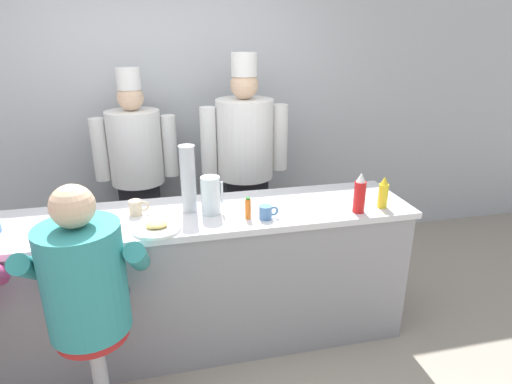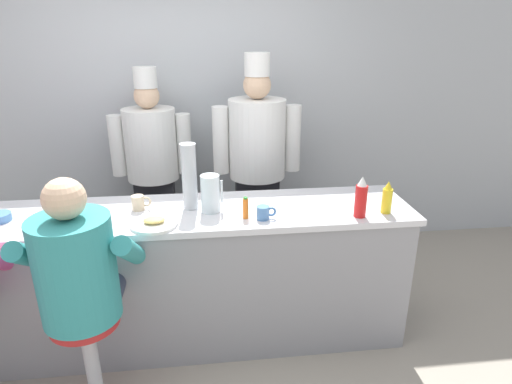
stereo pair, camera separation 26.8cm
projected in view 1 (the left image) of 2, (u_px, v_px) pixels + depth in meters
ground_plane at (185, 374)px, 2.70m from camera, size 20.00×20.00×0.00m
wall_back at (162, 112)px, 3.80m from camera, size 10.00×0.06×2.70m
diner_counter at (177, 281)px, 2.81m from camera, size 3.07×0.63×0.96m
ketchup_bottle_red at (360, 194)px, 2.65m from camera, size 0.07×0.07×0.26m
mustard_bottle_yellow at (383, 193)px, 2.73m from camera, size 0.06×0.06×0.21m
hot_sauce_bottle_orange at (248, 209)px, 2.57m from camera, size 0.04×0.04×0.14m
water_pitcher_clear at (211, 195)px, 2.63m from camera, size 0.14×0.12×0.24m
breakfast_plate at (157, 228)px, 2.44m from camera, size 0.28×0.28×0.05m
coffee_mug_tan at (136, 207)px, 2.64m from camera, size 0.12×0.08×0.09m
coffee_mug_blue at (266, 212)px, 2.58m from camera, size 0.12×0.08×0.08m
cup_stack_steel at (188, 179)px, 2.63m from camera, size 0.10×0.10×0.43m
diner_seated_teal at (87, 285)px, 2.09m from camera, size 0.59×0.59×1.39m
cook_in_whites_near at (137, 165)px, 3.61m from camera, size 0.69×0.44×1.76m
cook_in_whites_far at (245, 158)px, 3.58m from camera, size 0.73×0.47×1.87m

